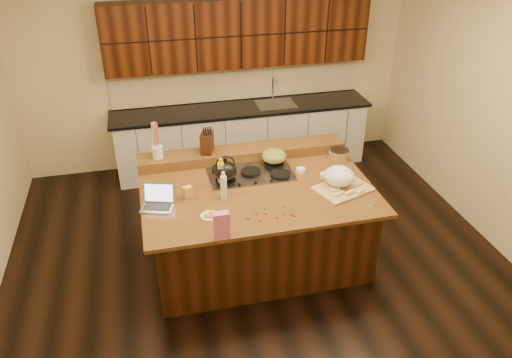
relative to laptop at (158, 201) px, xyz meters
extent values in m
cube|color=black|center=(1.03, 0.10, -0.98)|extent=(5.50, 5.00, 0.01)
cube|color=silver|center=(1.03, 0.10, 1.73)|extent=(5.50, 5.00, 0.01)
cube|color=beige|center=(1.03, 2.60, 0.37)|extent=(5.50, 0.01, 2.70)
cube|color=beige|center=(1.03, -2.41, 0.37)|extent=(5.50, 0.01, 2.70)
cube|color=beige|center=(3.78, 0.10, 0.37)|extent=(0.01, 5.00, 2.70)
cube|color=black|center=(1.03, 0.10, -0.54)|extent=(2.22, 1.42, 0.88)
cube|color=black|center=(1.03, 0.10, -0.08)|extent=(2.40, 1.60, 0.04)
cube|color=black|center=(1.03, 0.80, 0.00)|extent=(2.40, 0.30, 0.12)
cube|color=gray|center=(1.03, 0.40, -0.05)|extent=(0.92, 0.52, 0.02)
cylinder|color=black|center=(0.73, 0.53, -0.03)|extent=(0.22, 0.22, 0.03)
cylinder|color=black|center=(1.33, 0.53, -0.03)|extent=(0.22, 0.22, 0.03)
cylinder|color=black|center=(0.73, 0.27, -0.03)|extent=(0.22, 0.22, 0.03)
cylinder|color=black|center=(1.33, 0.27, -0.03)|extent=(0.22, 0.22, 0.03)
cylinder|color=black|center=(1.03, 0.40, -0.03)|extent=(0.22, 0.22, 0.03)
cube|color=silver|center=(1.33, 2.27, -0.53)|extent=(3.60, 0.62, 0.90)
cube|color=black|center=(1.33, 2.27, -0.06)|extent=(3.70, 0.66, 0.04)
cube|color=gray|center=(1.83, 2.27, -0.04)|extent=(0.55, 0.42, 0.01)
cylinder|color=gray|center=(1.83, 2.45, 0.14)|extent=(0.02, 0.02, 0.36)
cube|color=black|center=(1.33, 2.42, 0.97)|extent=(3.60, 0.34, 0.90)
cube|color=beige|center=(1.33, 2.58, 0.22)|extent=(3.60, 0.03, 0.50)
ellipsoid|color=black|center=(0.73, 0.27, 0.09)|extent=(0.29, 0.29, 0.21)
ellipsoid|color=olive|center=(1.33, 0.53, 0.06)|extent=(0.36, 0.36, 0.15)
cube|color=#B7B7BC|center=(-0.01, -0.05, -0.05)|extent=(0.36, 0.30, 0.01)
cube|color=black|center=(-0.01, -0.05, -0.04)|extent=(0.29, 0.20, 0.00)
cube|color=#B7B7BC|center=(0.02, 0.05, 0.06)|extent=(0.31, 0.15, 0.20)
cube|color=silver|center=(0.02, 0.05, 0.06)|extent=(0.28, 0.13, 0.17)
cylinder|color=gold|center=(0.67, 0.24, 0.08)|extent=(0.08, 0.08, 0.27)
cylinder|color=silver|center=(0.66, -0.01, 0.07)|extent=(0.07, 0.07, 0.25)
cube|color=tan|center=(1.88, -0.15, -0.04)|extent=(0.65, 0.56, 0.02)
ellipsoid|color=white|center=(1.86, -0.07, 0.07)|extent=(0.32, 0.32, 0.20)
cube|color=#EDD872|center=(1.78, -0.28, -0.02)|extent=(0.12, 0.03, 0.03)
cube|color=#EDD872|center=(1.90, -0.28, -0.02)|extent=(0.12, 0.03, 0.03)
cube|color=#EDD872|center=(2.02, -0.28, -0.02)|extent=(0.12, 0.03, 0.03)
cylinder|color=gray|center=(2.00, -0.17, -0.03)|extent=(0.21, 0.09, 0.01)
cylinder|color=white|center=(1.79, -0.15, -0.03)|extent=(0.11, 0.11, 0.04)
cylinder|color=white|center=(1.79, 0.15, -0.03)|extent=(0.11, 0.11, 0.04)
cylinder|color=white|center=(1.57, 0.32, -0.03)|extent=(0.12, 0.12, 0.04)
cylinder|color=#996B3F|center=(2.11, 0.53, -0.01)|extent=(0.26, 0.26, 0.09)
cone|color=silver|center=(2.05, -0.47, -0.02)|extent=(0.10, 0.10, 0.07)
cube|color=pink|center=(0.52, -0.66, 0.08)|extent=(0.14, 0.08, 0.27)
cylinder|color=white|center=(0.46, -0.30, -0.05)|extent=(0.23, 0.23, 0.01)
cube|color=gold|center=(0.30, 0.08, 0.01)|extent=(0.11, 0.09, 0.13)
cylinder|color=white|center=(0.06, 0.80, 0.13)|extent=(0.15, 0.15, 0.14)
cube|color=black|center=(0.61, 0.80, 0.18)|extent=(0.18, 0.23, 0.24)
ellipsoid|color=red|center=(0.92, -0.50, -0.05)|extent=(0.02, 0.02, 0.02)
ellipsoid|color=#198C26|center=(1.00, -0.31, -0.05)|extent=(0.02, 0.02, 0.02)
ellipsoid|color=red|center=(1.25, -0.49, -0.05)|extent=(0.02, 0.02, 0.02)
ellipsoid|color=#198C26|center=(1.19, -0.31, -0.05)|extent=(0.02, 0.02, 0.02)
ellipsoid|color=red|center=(0.81, -0.43, -0.05)|extent=(0.02, 0.02, 0.02)
ellipsoid|color=#198C26|center=(0.89, -0.30, -0.05)|extent=(0.02, 0.02, 0.02)
ellipsoid|color=red|center=(0.90, -0.38, -0.05)|extent=(0.02, 0.02, 0.02)
ellipsoid|color=#198C26|center=(0.92, -0.35, -0.05)|extent=(0.02, 0.02, 0.02)
ellipsoid|color=red|center=(1.08, -0.48, -0.05)|extent=(0.02, 0.02, 0.02)
ellipsoid|color=#198C26|center=(0.92, -0.34, -0.05)|extent=(0.02, 0.02, 0.02)
ellipsoid|color=red|center=(0.99, -0.39, -0.05)|extent=(0.02, 0.02, 0.02)
ellipsoid|color=#198C26|center=(0.82, -0.43, -0.05)|extent=(0.02, 0.02, 0.02)
ellipsoid|color=red|center=(0.90, -0.36, -0.05)|extent=(0.02, 0.02, 0.02)
ellipsoid|color=#198C26|center=(1.15, -0.44, -0.05)|extent=(0.02, 0.02, 0.02)
ellipsoid|color=red|center=(1.23, -0.47, -0.05)|extent=(0.02, 0.02, 0.02)
camera|label=1|loc=(-0.02, -4.23, 2.65)|focal=35.00mm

